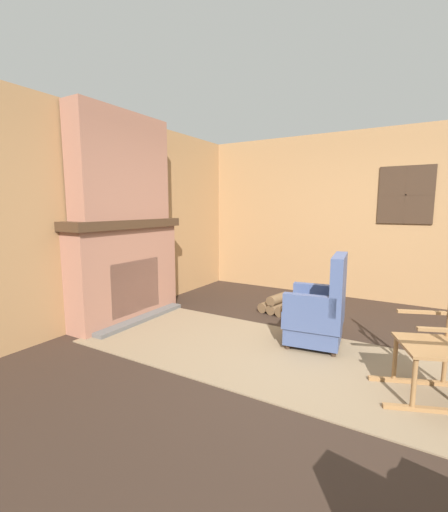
% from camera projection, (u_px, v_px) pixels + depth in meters
% --- Properties ---
extents(ground_plane, '(14.00, 14.00, 0.00)m').
position_uv_depth(ground_plane, '(308.00, 359.00, 3.40)').
color(ground_plane, '#2D2119').
extents(wood_panel_wall_left, '(0.06, 5.94, 2.70)m').
position_uv_depth(wood_panel_wall_left, '(113.00, 218.00, 4.57)').
color(wood_panel_wall_left, '#9E7247').
rests_on(wood_panel_wall_left, ground).
extents(wood_panel_wall_back, '(5.94, 0.09, 2.70)m').
position_uv_depth(wood_panel_wall_back, '(362.00, 216.00, 5.50)').
color(wood_panel_wall_back, '#9E7247').
rests_on(wood_panel_wall_back, ground).
extents(fireplace_hearth, '(0.57, 1.72, 1.34)m').
position_uv_depth(fireplace_hearth, '(127.00, 270.00, 4.55)').
color(fireplace_hearth, '#93604C').
rests_on(fireplace_hearth, ground).
extents(chimney_breast, '(0.32, 1.43, 1.34)m').
position_uv_depth(chimney_breast, '(122.00, 167.00, 4.37)').
color(chimney_breast, '#93604C').
rests_on(chimney_breast, fireplace_hearth).
extents(area_rug, '(3.68, 1.62, 0.01)m').
position_uv_depth(area_rug, '(252.00, 351.00, 3.59)').
color(area_rug, '#7A664C').
rests_on(area_rug, ground).
extents(armchair, '(0.66, 0.69, 1.01)m').
position_uv_depth(armchair, '(319.00, 312.00, 3.69)').
color(armchair, '#3D4C75').
rests_on(armchair, ground).
extents(rocking_chair, '(0.91, 0.72, 1.35)m').
position_uv_depth(rocking_chair, '(439.00, 346.00, 2.63)').
color(rocking_chair, olive).
rests_on(rocking_chair, ground).
extents(firewood_stack, '(0.51, 0.47, 0.27)m').
position_uv_depth(firewood_stack, '(278.00, 305.00, 4.90)').
color(firewood_stack, brown).
rests_on(firewood_stack, ground).
extents(oil_lamp_vase, '(0.12, 0.12, 0.24)m').
position_uv_depth(oil_lamp_vase, '(105.00, 213.00, 4.24)').
color(oil_lamp_vase, silver).
rests_on(oil_lamp_vase, fireplace_hearth).
extents(storage_case, '(0.13, 0.20, 0.11)m').
position_uv_depth(storage_case, '(130.00, 215.00, 4.60)').
color(storage_case, brown).
rests_on(storage_case, fireplace_hearth).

